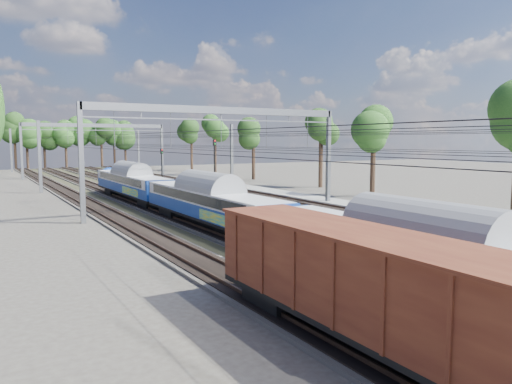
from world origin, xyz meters
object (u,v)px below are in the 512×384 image
emu_train (211,197)px  signal_far (215,158)px  worker (142,181)px  freight_boxcar (369,284)px  signal_near (162,164)px

emu_train → signal_far: signal_far is taller
emu_train → signal_far: size_ratio=9.01×
worker → signal_far: signal_far is taller
freight_boxcar → worker: bearing=79.8°
worker → emu_train: bearing=-168.9°
emu_train → freight_boxcar: emu_train is taller
worker → freight_boxcar: bearing=-170.4°
freight_boxcar → worker: (9.48, 52.59, -1.09)m
worker → signal_far: bearing=-108.6°
freight_boxcar → signal_near: 50.08m
freight_boxcar → signal_far: (17.09, 46.55, 1.90)m
worker → signal_near: size_ratio=0.39×
emu_train → worker: (4.98, 32.17, -1.30)m
signal_near → worker: bearing=91.3°
emu_train → freight_boxcar: 20.91m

